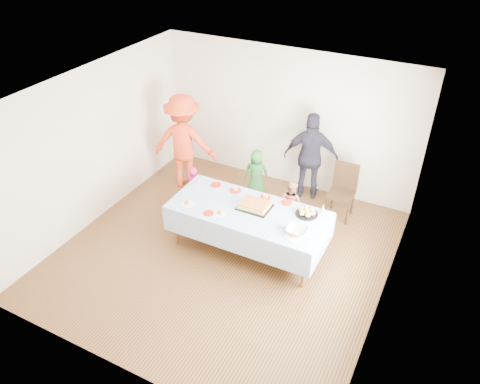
# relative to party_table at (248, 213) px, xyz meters

# --- Properties ---
(ground) EXTENTS (5.00, 5.00, 0.00)m
(ground) POSITION_rel_party_table_xyz_m (-0.29, -0.27, -0.72)
(ground) COLOR #492615
(ground) RESTS_ON ground
(room_walls) EXTENTS (5.04, 5.04, 2.72)m
(room_walls) POSITION_rel_party_table_xyz_m (-0.24, -0.26, 1.05)
(room_walls) COLOR beige
(room_walls) RESTS_ON ground
(party_table) EXTENTS (2.50, 1.10, 0.78)m
(party_table) POSITION_rel_party_table_xyz_m (0.00, 0.00, 0.00)
(party_table) COLOR brown
(party_table) RESTS_ON ground
(birthday_cake) EXTENTS (0.51, 0.39, 0.09)m
(birthday_cake) POSITION_rel_party_table_xyz_m (0.06, 0.10, 0.10)
(birthday_cake) COLOR black
(birthday_cake) RESTS_ON party_table
(rolls_tray) EXTENTS (0.35, 0.35, 0.11)m
(rolls_tray) POSITION_rel_party_table_xyz_m (0.86, 0.30, 0.10)
(rolls_tray) COLOR black
(rolls_tray) RESTS_ON party_table
(punch_bowl) EXTENTS (0.31, 0.31, 0.08)m
(punch_bowl) POSITION_rel_party_table_xyz_m (0.89, -0.18, 0.09)
(punch_bowl) COLOR silver
(punch_bowl) RESTS_ON party_table
(party_hat) EXTENTS (0.09, 0.09, 0.15)m
(party_hat) POSITION_rel_party_table_xyz_m (1.06, 0.46, 0.13)
(party_hat) COLOR silver
(party_hat) RESTS_ON party_table
(fork_pile) EXTENTS (0.24, 0.18, 0.07)m
(fork_pile) POSITION_rel_party_table_xyz_m (0.71, -0.17, 0.09)
(fork_pile) COLOR white
(fork_pile) RESTS_ON party_table
(plate_red_far_a) EXTENTS (0.18, 0.18, 0.01)m
(plate_red_far_a) POSITION_rel_party_table_xyz_m (-0.80, 0.39, 0.06)
(plate_red_far_a) COLOR red
(plate_red_far_a) RESTS_ON party_table
(plate_red_far_b) EXTENTS (0.19, 0.19, 0.01)m
(plate_red_far_b) POSITION_rel_party_table_xyz_m (-0.43, 0.38, 0.06)
(plate_red_far_b) COLOR red
(plate_red_far_b) RESTS_ON party_table
(plate_red_far_c) EXTENTS (0.17, 0.17, 0.01)m
(plate_red_far_c) POSITION_rel_party_table_xyz_m (0.10, 0.43, 0.06)
(plate_red_far_c) COLOR red
(plate_red_far_c) RESTS_ON party_table
(plate_red_far_d) EXTENTS (0.18, 0.18, 0.01)m
(plate_red_far_d) POSITION_rel_party_table_xyz_m (0.46, 0.45, 0.06)
(plate_red_far_d) COLOR red
(plate_red_far_d) RESTS_ON party_table
(plate_red_near) EXTENTS (0.16, 0.16, 0.01)m
(plate_red_near) POSITION_rel_party_table_xyz_m (-0.50, -0.37, 0.06)
(plate_red_near) COLOR red
(plate_red_near) RESTS_ON party_table
(plate_white_left) EXTENTS (0.21, 0.21, 0.01)m
(plate_white_left) POSITION_rel_party_table_xyz_m (-0.93, -0.30, 0.06)
(plate_white_left) COLOR white
(plate_white_left) RESTS_ON party_table
(plate_white_mid) EXTENTS (0.20, 0.20, 0.01)m
(plate_white_mid) POSITION_rel_party_table_xyz_m (-0.35, -0.30, 0.06)
(plate_white_mid) COLOR white
(plate_white_mid) RESTS_ON party_table
(plate_white_right) EXTENTS (0.23, 0.23, 0.01)m
(plate_white_right) POSITION_rel_party_table_xyz_m (0.87, -0.31, 0.06)
(plate_white_right) COLOR white
(plate_white_right) RESTS_ON party_table
(dining_chair) EXTENTS (0.45, 0.45, 1.01)m
(dining_chair) POSITION_rel_party_table_xyz_m (1.06, 1.64, -0.16)
(dining_chair) COLOR black
(dining_chair) RESTS_ON ground
(toddler_left) EXTENTS (0.32, 0.23, 0.83)m
(toddler_left) POSITION_rel_party_table_xyz_m (-1.41, 0.63, -0.31)
(toddler_left) COLOR #DA1B5D
(toddler_left) RESTS_ON ground
(toddler_mid) EXTENTS (0.55, 0.46, 0.96)m
(toddler_mid) POSITION_rel_party_table_xyz_m (-0.57, 1.49, -0.24)
(toddler_mid) COLOR #246C29
(toddler_mid) RESTS_ON ground
(toddler_right) EXTENTS (0.47, 0.41, 0.81)m
(toddler_right) POSITION_rel_party_table_xyz_m (0.33, 1.03, -0.32)
(toddler_right) COLOR tan
(toddler_right) RESTS_ON ground
(adult_left) EXTENTS (1.35, 0.99, 1.88)m
(adult_left) POSITION_rel_party_table_xyz_m (-1.97, 1.22, 0.21)
(adult_left) COLOR red
(adult_left) RESTS_ON ground
(adult_right) EXTENTS (1.07, 0.64, 1.71)m
(adult_right) POSITION_rel_party_table_xyz_m (0.33, 1.93, 0.13)
(adult_right) COLOR #252431
(adult_right) RESTS_ON ground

